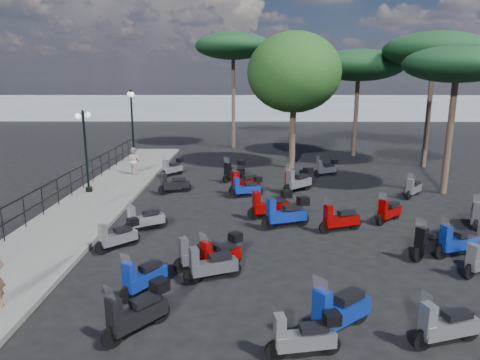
{
  "coord_description": "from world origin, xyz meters",
  "views": [
    {
      "loc": [
        -0.21,
        -13.33,
        5.16
      ],
      "look_at": [
        -0.35,
        3.5,
        1.2
      ],
      "focal_mm": 32.0,
      "sensor_mm": 36.0,
      "label": 1
    }
  ],
  "objects_px": {
    "scooter_3": "(145,220)",
    "scooter_9": "(271,205)",
    "scooter_19": "(446,326)",
    "pine_3": "(457,65)",
    "scooter_5": "(173,168)",
    "scooter_12": "(304,337)",
    "scooter_16": "(244,183)",
    "pine_0": "(359,65)",
    "scooter_7": "(220,254)",
    "scooter_27": "(476,215)",
    "pine_1": "(435,50)",
    "pine_2": "(233,46)",
    "scooter_6": "(138,312)",
    "scooter_28": "(389,211)",
    "scooter_2": "(118,236)",
    "scooter_4": "(174,184)",
    "scooter_11": "(234,171)",
    "scooter_30": "(211,266)",
    "scooter_1": "(143,278)",
    "scooter_29": "(413,189)",
    "scooter_8": "(200,255)",
    "scooter_20": "(457,242)",
    "scooter_13": "(339,312)",
    "scooter_22": "(299,181)",
    "scooter_14": "(340,220)",
    "scooter_21": "(429,243)",
    "lamp_post_1": "(85,146)",
    "pedestrian_far": "(134,161)",
    "lamp_post_2": "(132,121)",
    "scooter_10": "(247,188)",
    "scooter_17": "(296,181)",
    "scooter_23": "(326,168)"
  },
  "relations": [
    {
      "from": "scooter_2",
      "to": "scooter_5",
      "type": "bearing_deg",
      "value": -44.23
    },
    {
      "from": "scooter_13",
      "to": "scooter_10",
      "type": "bearing_deg",
      "value": -28.28
    },
    {
      "from": "scooter_3",
      "to": "scooter_27",
      "type": "xyz_separation_m",
      "value": [
        11.73,
        0.51,
        0.04
      ]
    },
    {
      "from": "scooter_4",
      "to": "scooter_29",
      "type": "distance_m",
      "value": 10.84
    },
    {
      "from": "pine_2",
      "to": "scooter_8",
      "type": "bearing_deg",
      "value": -91.09
    },
    {
      "from": "scooter_1",
      "to": "scooter_9",
      "type": "height_order",
      "value": "scooter_9"
    },
    {
      "from": "scooter_1",
      "to": "scooter_29",
      "type": "height_order",
      "value": "scooter_1"
    },
    {
      "from": "scooter_22",
      "to": "pine_3",
      "type": "distance_m",
      "value": 8.52
    },
    {
      "from": "scooter_3",
      "to": "scooter_28",
      "type": "distance_m",
      "value": 8.85
    },
    {
      "from": "scooter_11",
      "to": "pine_0",
      "type": "height_order",
      "value": "pine_0"
    },
    {
      "from": "scooter_5",
      "to": "scooter_8",
      "type": "distance_m",
      "value": 12.15
    },
    {
      "from": "scooter_9",
      "to": "scooter_6",
      "type": "bearing_deg",
      "value": 140.62
    },
    {
      "from": "scooter_19",
      "to": "scooter_14",
      "type": "bearing_deg",
      "value": -10.72
    },
    {
      "from": "scooter_2",
      "to": "pine_1",
      "type": "height_order",
      "value": "pine_1"
    },
    {
      "from": "lamp_post_2",
      "to": "scooter_29",
      "type": "bearing_deg",
      "value": -49.64
    },
    {
      "from": "pine_0",
      "to": "scooter_11",
      "type": "bearing_deg",
      "value": -136.67
    },
    {
      "from": "scooter_7",
      "to": "scooter_29",
      "type": "bearing_deg",
      "value": -91.52
    },
    {
      "from": "scooter_4",
      "to": "scooter_12",
      "type": "height_order",
      "value": "scooter_4"
    },
    {
      "from": "scooter_19",
      "to": "pine_3",
      "type": "height_order",
      "value": "pine_3"
    },
    {
      "from": "scooter_30",
      "to": "pine_1",
      "type": "bearing_deg",
      "value": -59.68
    },
    {
      "from": "scooter_9",
      "to": "pine_3",
      "type": "height_order",
      "value": "pine_3"
    },
    {
      "from": "scooter_2",
      "to": "scooter_4",
      "type": "distance_m",
      "value": 6.76
    },
    {
      "from": "scooter_16",
      "to": "pine_0",
      "type": "height_order",
      "value": "pine_0"
    },
    {
      "from": "scooter_9",
      "to": "scooter_30",
      "type": "distance_m",
      "value": 5.53
    },
    {
      "from": "scooter_28",
      "to": "scooter_29",
      "type": "xyz_separation_m",
      "value": [
        2.24,
        3.47,
        -0.02
      ]
    },
    {
      "from": "scooter_28",
      "to": "pedestrian_far",
      "type": "bearing_deg",
      "value": 13.77
    },
    {
      "from": "scooter_5",
      "to": "scooter_6",
      "type": "xyz_separation_m",
      "value": [
        1.7,
        -14.93,
        0.04
      ]
    },
    {
      "from": "scooter_22",
      "to": "scooter_29",
      "type": "relative_size",
      "value": 1.25
    },
    {
      "from": "scooter_13",
      "to": "scooter_22",
      "type": "distance_m",
      "value": 11.53
    },
    {
      "from": "scooter_22",
      "to": "scooter_14",
      "type": "bearing_deg",
      "value": 146.77
    },
    {
      "from": "scooter_6",
      "to": "scooter_20",
      "type": "xyz_separation_m",
      "value": [
        8.53,
        4.05,
        -0.04
      ]
    },
    {
      "from": "pedestrian_far",
      "to": "pine_2",
      "type": "xyz_separation_m",
      "value": [
        5.16,
        10.26,
        6.66
      ]
    },
    {
      "from": "scooter_6",
      "to": "scooter_28",
      "type": "distance_m",
      "value": 10.42
    },
    {
      "from": "scooter_8",
      "to": "scooter_21",
      "type": "height_order",
      "value": "scooter_21"
    },
    {
      "from": "scooter_8",
      "to": "scooter_20",
      "type": "height_order",
      "value": "scooter_20"
    },
    {
      "from": "scooter_16",
      "to": "scooter_20",
      "type": "distance_m",
      "value": 9.64
    },
    {
      "from": "lamp_post_1",
      "to": "scooter_10",
      "type": "bearing_deg",
      "value": 5.17
    },
    {
      "from": "scooter_1",
      "to": "scooter_8",
      "type": "distance_m",
      "value": 1.86
    },
    {
      "from": "scooter_7",
      "to": "scooter_27",
      "type": "bearing_deg",
      "value": -112.19
    },
    {
      "from": "scooter_19",
      "to": "pine_2",
      "type": "bearing_deg",
      "value": -5.9
    },
    {
      "from": "pine_1",
      "to": "pine_2",
      "type": "bearing_deg",
      "value": 147.94
    },
    {
      "from": "scooter_14",
      "to": "pine_0",
      "type": "height_order",
      "value": "pine_0"
    },
    {
      "from": "scooter_19",
      "to": "pine_3",
      "type": "distance_m",
      "value": 13.97
    },
    {
      "from": "scooter_5",
      "to": "scooter_12",
      "type": "relative_size",
      "value": 0.88
    },
    {
      "from": "scooter_3",
      "to": "scooter_9",
      "type": "height_order",
      "value": "scooter_9"
    },
    {
      "from": "scooter_23",
      "to": "scooter_30",
      "type": "relative_size",
      "value": 0.92
    },
    {
      "from": "lamp_post_1",
      "to": "scooter_11",
      "type": "distance_m",
      "value": 7.4
    },
    {
      "from": "lamp_post_2",
      "to": "scooter_27",
      "type": "height_order",
      "value": "lamp_post_2"
    },
    {
      "from": "scooter_3",
      "to": "scooter_2",
      "type": "bearing_deg",
      "value": 133.52
    },
    {
      "from": "scooter_16",
      "to": "scooter_17",
      "type": "bearing_deg",
      "value": -116.37
    }
  ]
}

